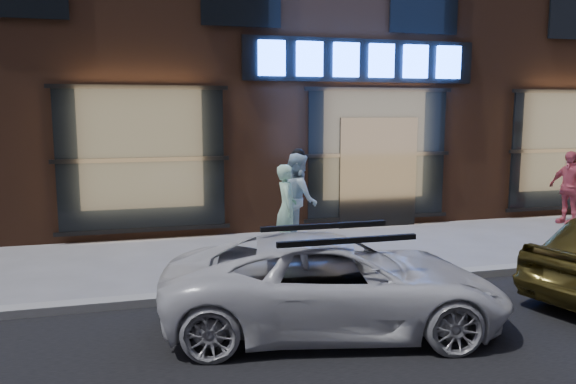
% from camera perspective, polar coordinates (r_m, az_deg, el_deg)
% --- Properties ---
extents(ground, '(90.00, 90.00, 0.00)m').
position_cam_1_polar(ground, '(9.33, 18.94, -8.07)').
color(ground, slate).
rests_on(ground, ground).
extents(curb, '(60.00, 0.25, 0.12)m').
position_cam_1_polar(curb, '(9.31, 18.96, -7.72)').
color(curb, gray).
rests_on(curb, ground).
extents(storefront_building, '(30.20, 8.28, 10.30)m').
position_cam_1_polar(storefront_building, '(16.40, 3.36, 17.39)').
color(storefront_building, '#54301E').
rests_on(storefront_building, ground).
extents(man_bowtie, '(0.48, 0.64, 1.59)m').
position_cam_1_polar(man_bowtie, '(10.22, -0.14, -1.63)').
color(man_bowtie, '#ABE1C5').
rests_on(man_bowtie, ground).
extents(man_cap, '(0.69, 0.88, 1.77)m').
position_cam_1_polar(man_cap, '(10.68, 1.04, -0.70)').
color(man_cap, white).
rests_on(man_cap, ground).
extents(passerby, '(0.59, 1.03, 1.65)m').
position_cam_1_polar(passerby, '(14.18, 26.63, 0.41)').
color(passerby, '#D75868').
rests_on(passerby, ground).
extents(white_suv, '(4.27, 2.60, 1.11)m').
position_cam_1_polar(white_suv, '(6.67, 4.78, -9.23)').
color(white_suv, silver).
rests_on(white_suv, ground).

